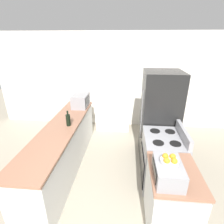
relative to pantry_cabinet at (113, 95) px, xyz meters
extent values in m
cube|color=silver|center=(0.10, 0.30, 0.30)|extent=(7.00, 0.06, 2.60)
cube|color=silver|center=(-0.81, -1.79, -0.58)|extent=(0.58, 2.76, 0.84)
cube|color=#9E6B51|center=(-0.81, -1.79, -0.11)|extent=(0.60, 2.81, 0.04)
cube|color=silver|center=(1.00, -2.80, -0.58)|extent=(0.58, 0.77, 0.84)
cube|color=#9E6B51|center=(1.00, -2.80, -0.11)|extent=(0.60, 0.79, 0.04)
cube|color=silver|center=(0.00, 0.00, 0.00)|extent=(0.90, 0.49, 2.00)
sphere|color=#B2B2B7|center=(-0.04, -0.26, 0.00)|extent=(0.03, 0.03, 0.03)
sphere|color=#B2B2B7|center=(0.04, -0.26, 0.00)|extent=(0.03, 0.03, 0.03)
cube|color=#9E9EA3|center=(1.02, -1.99, -0.55)|extent=(0.64, 0.79, 0.91)
cube|color=black|center=(0.69, -1.99, -0.66)|extent=(0.02, 0.70, 0.50)
cube|color=#9E9EA3|center=(1.31, -1.99, -0.01)|extent=(0.06, 0.75, 0.16)
cylinder|color=black|center=(0.89, -2.18, -0.08)|extent=(0.17, 0.17, 0.01)
cylinder|color=black|center=(0.89, -1.80, -0.08)|extent=(0.17, 0.17, 0.01)
cylinder|color=black|center=(1.15, -2.18, -0.08)|extent=(0.17, 0.17, 0.01)
cylinder|color=black|center=(1.15, -1.80, -0.08)|extent=(0.17, 0.17, 0.01)
cube|color=black|center=(1.06, -1.18, -0.08)|extent=(0.72, 0.75, 1.85)
cylinder|color=gray|center=(0.68, -1.39, 0.01)|extent=(0.02, 0.02, 1.01)
cube|color=#939399|center=(-0.70, -0.72, 0.06)|extent=(0.33, 0.53, 0.30)
cube|color=black|center=(-0.53, -0.76, 0.06)|extent=(0.01, 0.33, 0.21)
cylinder|color=black|center=(-0.67, -1.72, 0.02)|extent=(0.08, 0.08, 0.21)
cylinder|color=black|center=(-0.67, -1.72, 0.16)|extent=(0.03, 0.03, 0.08)
cube|color=#939399|center=(0.88, -2.92, 0.01)|extent=(0.30, 0.46, 0.21)
cube|color=black|center=(0.72, -2.92, 0.01)|extent=(0.01, 0.32, 0.13)
cylinder|color=silver|center=(0.88, -2.92, 0.14)|extent=(0.20, 0.20, 0.05)
sphere|color=orange|center=(0.92, -2.88, 0.18)|extent=(0.07, 0.07, 0.07)
sphere|color=orange|center=(0.84, -2.88, 0.18)|extent=(0.07, 0.07, 0.07)
sphere|color=orange|center=(0.84, -2.96, 0.18)|extent=(0.07, 0.07, 0.07)
sphere|color=orange|center=(0.92, -2.96, 0.18)|extent=(0.07, 0.07, 0.07)
camera|label=1|loc=(0.39, -4.53, 1.38)|focal=28.00mm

